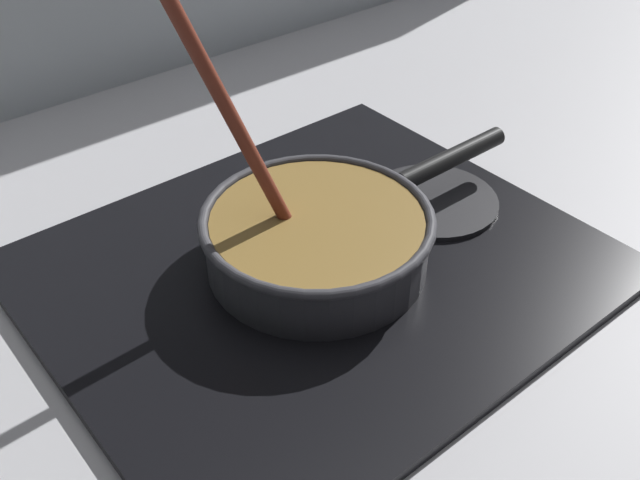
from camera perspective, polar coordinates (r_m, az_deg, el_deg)
The scene contains 5 objects.
ground at distance 0.68m, azimuth 13.12°, elevation -13.89°, with size 2.40×1.60×0.04m, color #B7B7BC.
hob_plate at distance 0.78m, azimuth 0.00°, elevation -2.04°, with size 0.56×0.48×0.01m, color black.
burner_ring at distance 0.77m, azimuth 0.00°, elevation -1.47°, with size 0.21×0.21×0.01m, color #592D0C.
spare_burner at distance 0.87m, azimuth 8.82°, elevation 3.06°, with size 0.15×0.15×0.01m, color #262628.
cooking_pan at distance 0.75m, azimuth 0.09°, elevation 0.43°, with size 0.40×0.24×0.29m.
Camera 1 is at (-0.38, -0.22, 0.50)m, focal length 41.09 mm.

